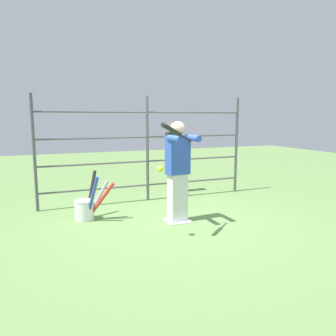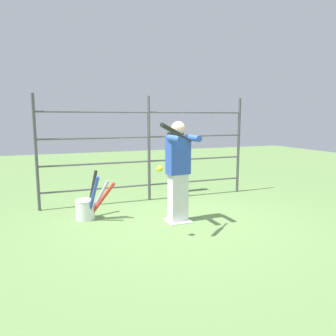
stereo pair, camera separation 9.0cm
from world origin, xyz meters
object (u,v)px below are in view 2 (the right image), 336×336
(softball_in_flight, at_px, (160,169))
(bat_bucket, at_px, (88,207))
(bystander_behind_fence, at_px, (176,157))
(batter, at_px, (178,168))
(baseball_bat_swinging, at_px, (174,131))

(softball_in_flight, height_order, bat_bucket, softball_in_flight)
(bat_bucket, height_order, bystander_behind_fence, bystander_behind_fence)
(batter, relative_size, baseball_bat_swinging, 2.57)
(batter, height_order, softball_in_flight, batter)
(batter, xyz_separation_m, bystander_behind_fence, (-0.83, -2.11, -0.07))
(batter, distance_m, bystander_behind_fence, 2.26)
(baseball_bat_swinging, bearing_deg, bat_bucket, -52.88)
(bystander_behind_fence, bearing_deg, bat_bucket, 31.47)
(baseball_bat_swinging, height_order, softball_in_flight, baseball_bat_swinging)
(softball_in_flight, bearing_deg, baseball_bat_swinging, 178.23)
(batter, relative_size, bat_bucket, 2.08)
(baseball_bat_swinging, distance_m, bat_bucket, 2.25)
(softball_in_flight, xyz_separation_m, bat_bucket, (0.86, -1.41, -0.84))
(baseball_bat_swinging, distance_m, bystander_behind_fence, 3.15)
(baseball_bat_swinging, height_order, bat_bucket, baseball_bat_swinging)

